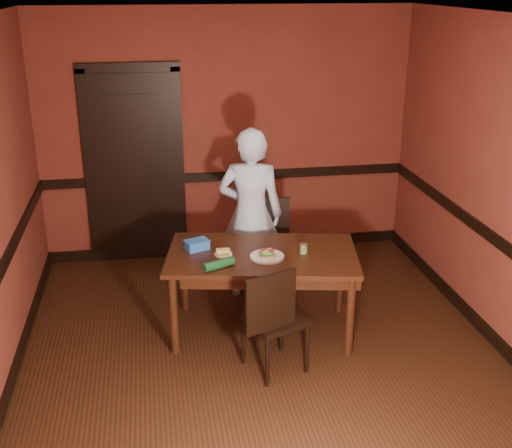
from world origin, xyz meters
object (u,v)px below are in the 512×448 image
object	(u,v)px
person	(251,214)
sandwich_plate	(267,255)
cheese_saucer	(223,253)
food_tub	(197,245)
dining_table	(262,292)
chair_near	(275,317)
sauce_jar	(304,249)
chair_far	(273,253)

from	to	relation	value
person	sandwich_plate	xyz separation A→B (m)	(0.00, -0.84, -0.06)
cheese_saucer	food_tub	size ratio (longest dim) A/B	0.65
sandwich_plate	food_tub	distance (m)	0.63
dining_table	chair_near	distance (m)	0.59
sandwich_plate	sauce_jar	xyz separation A→B (m)	(0.32, 0.04, 0.02)
chair_far	dining_table	bearing A→B (deg)	-100.87
sauce_jar	food_tub	bearing A→B (deg)	165.34
chair_far	cheese_saucer	size ratio (longest dim) A/B	6.48
person	sandwich_plate	size ratio (longest dim) A/B	5.84
person	chair_near	bearing A→B (deg)	101.95
cheese_saucer	food_tub	xyz separation A→B (m)	(-0.21, 0.15, 0.02)
sandwich_plate	dining_table	bearing A→B (deg)	102.62
chair_near	sandwich_plate	distance (m)	0.58
chair_far	sandwich_plate	distance (m)	0.74
chair_far	person	distance (m)	0.43
dining_table	sauce_jar	world-z (taller)	sauce_jar
sauce_jar	food_tub	xyz separation A→B (m)	(-0.89, 0.23, 0.00)
chair_far	food_tub	world-z (taller)	chair_far
chair_far	sauce_jar	world-z (taller)	chair_far
person	chair_far	bearing A→B (deg)	148.92
chair_near	sauce_jar	world-z (taller)	chair_near
chair_far	sandwich_plate	xyz separation A→B (m)	(-0.18, -0.66, 0.28)
person	sandwich_plate	bearing A→B (deg)	103.14
sauce_jar	person	bearing A→B (deg)	112.52
chair_far	chair_near	bearing A→B (deg)	-90.83
chair_near	cheese_saucer	bearing A→B (deg)	-82.66
dining_table	food_tub	xyz separation A→B (m)	(-0.54, 0.17, 0.42)
dining_table	sandwich_plate	xyz separation A→B (m)	(0.02, -0.11, 0.40)
person	cheese_saucer	distance (m)	0.80
food_tub	chair_far	bearing A→B (deg)	6.95
chair_far	chair_near	xyz separation A→B (m)	(-0.21, -1.14, -0.04)
cheese_saucer	chair_near	bearing A→B (deg)	-61.23
dining_table	cheese_saucer	bearing A→B (deg)	-172.40
dining_table	chair_far	xyz separation A→B (m)	(0.20, 0.55, 0.12)
sandwich_plate	food_tub	size ratio (longest dim) A/B	1.22
person	food_tub	xyz separation A→B (m)	(-0.56, -0.56, -0.04)
dining_table	chair_near	xyz separation A→B (m)	(-0.00, -0.59, 0.08)
chair_near	person	bearing A→B (deg)	-112.30
dining_table	cheese_saucer	xyz separation A→B (m)	(-0.33, 0.02, 0.40)
dining_table	chair_near	world-z (taller)	chair_near
sauce_jar	cheese_saucer	size ratio (longest dim) A/B	0.53
sandwich_plate	cheese_saucer	world-z (taller)	sandwich_plate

